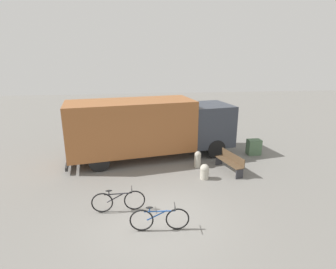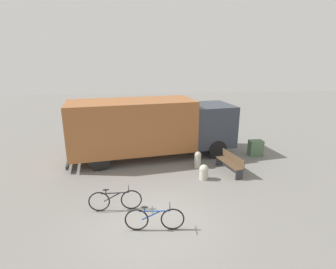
% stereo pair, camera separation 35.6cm
% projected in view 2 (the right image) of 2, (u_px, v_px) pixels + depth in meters
% --- Properties ---
extents(ground_plane, '(60.00, 60.00, 0.00)m').
position_uv_depth(ground_plane, '(153.00, 218.00, 8.34)').
color(ground_plane, slate).
extents(delivery_truck, '(8.52, 3.66, 2.94)m').
position_uv_depth(delivery_truck, '(151.00, 126.00, 13.03)').
color(delivery_truck, '#99592D').
rests_on(delivery_truck, ground).
extents(park_bench, '(0.80, 1.74, 0.83)m').
position_uv_depth(park_bench, '(230.00, 162.00, 11.57)').
color(park_bench, brown).
rests_on(park_bench, ground).
extents(bicycle_near, '(1.76, 0.44, 0.79)m').
position_uv_depth(bicycle_near, '(115.00, 200.00, 8.67)').
color(bicycle_near, black).
rests_on(bicycle_near, ground).
extents(bicycle_middle, '(1.75, 0.44, 0.79)m').
position_uv_depth(bicycle_middle, '(154.00, 219.00, 7.66)').
color(bicycle_middle, black).
rests_on(bicycle_middle, ground).
extents(bollard_near_bench, '(0.38, 0.38, 0.65)m').
position_uv_depth(bollard_near_bench, '(204.00, 172.00, 10.89)').
color(bollard_near_bench, '#B2AD9E').
rests_on(bollard_near_bench, ground).
extents(bollard_far_bench, '(0.32, 0.32, 0.77)m').
position_uv_depth(bollard_far_bench, '(198.00, 159.00, 12.06)').
color(bollard_far_bench, '#B2AD9E').
rests_on(bollard_far_bench, ground).
extents(utility_box, '(0.68, 0.47, 0.80)m').
position_uv_depth(utility_box, '(256.00, 148.00, 13.56)').
color(utility_box, '#4C6B4C').
rests_on(utility_box, ground).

